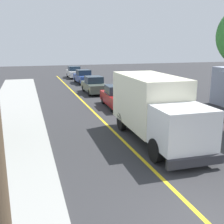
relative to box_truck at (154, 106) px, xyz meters
The scene contains 8 objects.
sidewalk_curb 7.75m from the box_truck, 156.53° to the right, with size 3.60×60.00×0.15m, color #9E9E99.
centre_line_yellow 3.79m from the box_truck, 117.16° to the left, with size 0.16×56.00×0.01m, color gold.
box_truck is the anchor object (origin of this frame).
parked_car_near 7.78m from the box_truck, 85.50° to the left, with size 2.00×4.48×1.67m.
parked_car_mid 14.31m from the box_truck, 88.52° to the left, with size 1.82×4.41×1.67m.
parked_car_far 21.70m from the box_truck, 87.82° to the left, with size 1.94×4.46×1.67m.
parked_car_furthest 27.73m from the box_truck, 88.63° to the left, with size 1.83×4.41×1.67m.
stop_sign 5.58m from the box_truck, 52.78° to the left, with size 0.80×0.10×2.65m.
Camera 1 is at (-4.44, -5.09, 4.74)m, focal length 43.97 mm.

